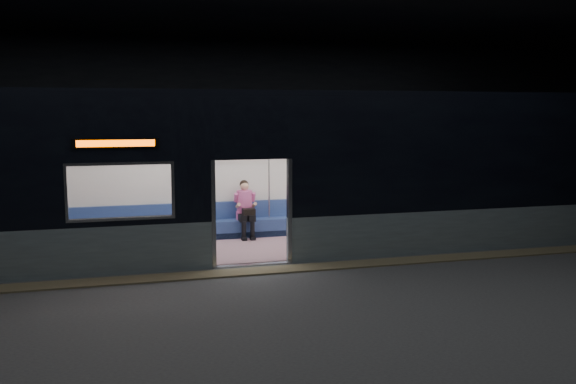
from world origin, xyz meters
name	(u,v)px	position (x,y,z in m)	size (l,w,h in m)	color
station_floor	(265,280)	(0.00, 0.00, -0.01)	(24.00, 14.00, 0.01)	#47494C
station_envelope	(264,69)	(0.00, 0.00, 3.66)	(24.00, 14.00, 5.00)	black
tactile_strip	(258,271)	(0.00, 0.55, 0.01)	(22.80, 0.50, 0.03)	#8C7F59
metro_car	(237,164)	(0.00, 2.54, 1.85)	(18.00, 3.04, 3.35)	#8FA3AB
passenger	(245,206)	(0.36, 3.55, 0.78)	(0.43, 0.68, 1.33)	black
handbag	(249,212)	(0.40, 3.33, 0.67)	(0.28, 0.24, 0.14)	black
transit_map	(421,170)	(5.00, 3.85, 1.47)	(1.00, 0.03, 0.65)	white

